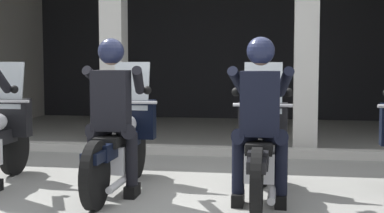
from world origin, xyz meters
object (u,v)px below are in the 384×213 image
at_px(police_officer_center_right, 260,107).
at_px(motorcycle_center_left, 121,143).
at_px(police_officer_center_left, 112,103).
at_px(motorcycle_center_right, 261,149).

bearing_deg(police_officer_center_right, motorcycle_center_left, 150.96).
height_order(police_officer_center_left, police_officer_center_right, same).
distance_m(police_officer_center_left, motorcycle_center_right, 1.55).
bearing_deg(police_officer_center_left, motorcycle_center_left, 80.09).
bearing_deg(police_officer_center_right, motorcycle_center_right, 77.21).
bearing_deg(motorcycle_center_left, police_officer_center_right, -26.16).
height_order(motorcycle_center_right, police_officer_center_right, police_officer_center_right).
relative_size(motorcycle_center_right, police_officer_center_right, 1.29).
relative_size(motorcycle_center_left, police_officer_center_left, 1.29).
xyz_separation_m(motorcycle_center_right, police_officer_center_right, (-0.00, -0.28, 0.44)).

